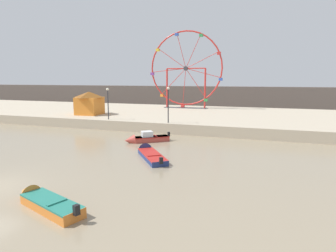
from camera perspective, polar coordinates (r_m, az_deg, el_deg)
The scene contains 9 objects.
quay_promenade at distance 43.06m, azimuth -1.05°, elevation 2.13°, with size 110.00×21.92×1.17m, color #B7A88E.
distant_town_skyline at distance 65.98m, azimuth 6.01°, elevation 6.00°, with size 140.00×3.00×4.40m, color #564C47.
motorboat_faded_red at distance 27.66m, azimuth -4.65°, elevation -2.50°, with size 4.10×3.45×1.31m.
motorboat_orange_hull at distance 15.30m, azimuth -23.68°, elevation -13.49°, with size 4.90×2.63×1.11m.
motorboat_navy_blue at distance 22.75m, azimuth -3.89°, elevation -5.41°, with size 4.26×5.05×1.16m.
ferris_wheel_red_frame at distance 48.13m, azimuth 3.58°, elevation 11.16°, with size 12.32×1.20×12.67m.
carnival_booth_orange_canopy at distance 40.81m, azimuth -15.43°, elevation 4.53°, with size 3.58×3.69×3.15m.
promenade_lamp_near at distance 35.16m, azimuth -11.93°, elevation 5.34°, with size 0.32×0.32×3.80m.
promenade_lamp_far at distance 31.56m, azimuth 0.04°, elevation 5.33°, with size 0.32×0.32×4.01m.
Camera 1 is at (14.33, -11.23, 6.01)m, focal length 30.50 mm.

